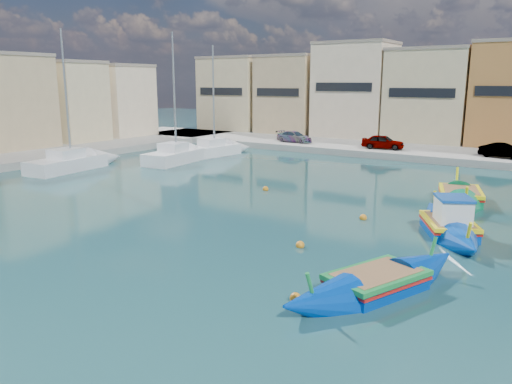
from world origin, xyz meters
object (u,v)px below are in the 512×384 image
Objects in this scene: luzzu_blue_cabin at (449,227)px; luzzu_green at (460,197)px; luzzu_blue_south at (376,284)px; yacht_north at (225,149)px; yacht_midnorth at (186,155)px; yacht_mid at (86,161)px.

luzzu_blue_cabin reaches higher than luzzu_green.
luzzu_blue_south is 31.94m from yacht_north.
luzzu_blue_cabin is 7.74m from luzzu_blue_south.
yacht_north is (-23.39, 14.54, 0.08)m from luzzu_blue_cabin.
yacht_north is at bearing 135.79° from luzzu_blue_south.
yacht_midnorth reaches higher than yacht_north.
luzzu_green is 0.75× the size of yacht_midnorth.
luzzu_green is 27.56m from yacht_mid.
yacht_midnorth is 1.01× the size of yacht_mid.
yacht_north reaches higher than luzzu_green.
luzzu_blue_cabin is 27.54m from yacht_north.
yacht_north is 0.93× the size of yacht_midnorth.
yacht_north is at bearing 148.13° from luzzu_blue_cabin.
luzzu_green is 23.18m from yacht_midnorth.
yacht_mid reaches higher than yacht_north.
yacht_mid is (-27.28, -3.96, 0.16)m from luzzu_green.
luzzu_green is 1.04× the size of luzzu_blue_south.
luzzu_green reaches higher than luzzu_blue_south.
yacht_midnorth reaches higher than luzzu_blue_cabin.
yacht_mid is at bearing 174.62° from luzzu_blue_cabin.
yacht_mid reaches higher than luzzu_green.
yacht_north is at bearing 160.58° from luzzu_green.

